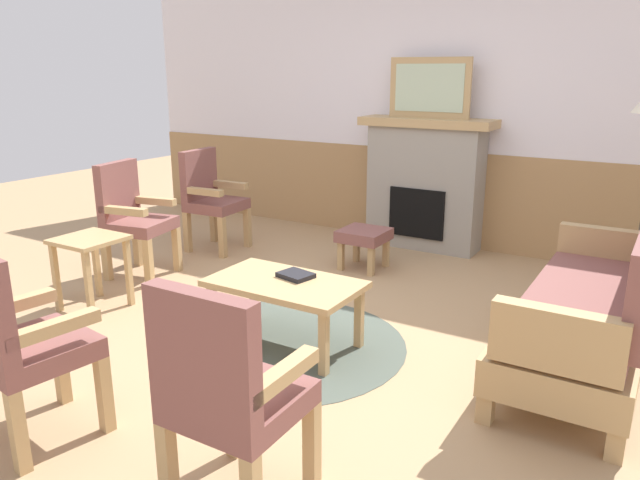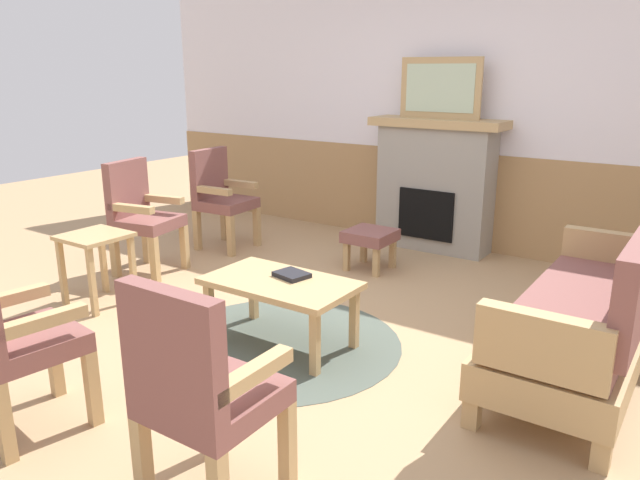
% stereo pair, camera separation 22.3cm
% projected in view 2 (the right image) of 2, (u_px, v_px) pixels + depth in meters
% --- Properties ---
extents(ground_plane, '(14.00, 14.00, 0.00)m').
position_uv_depth(ground_plane, '(292.00, 327.00, 4.19)').
color(ground_plane, tan).
extents(wall_back, '(7.20, 0.14, 2.70)m').
position_uv_depth(wall_back, '(449.00, 114.00, 5.90)').
color(wall_back, white).
rests_on(wall_back, ground_plane).
extents(fireplace, '(1.30, 0.44, 1.28)m').
position_uv_depth(fireplace, '(435.00, 184.00, 5.88)').
color(fireplace, gray).
rests_on(fireplace, ground_plane).
extents(framed_picture, '(0.80, 0.04, 0.56)m').
position_uv_depth(framed_picture, '(440.00, 88.00, 5.63)').
color(framed_picture, tan).
rests_on(framed_picture, fireplace).
extents(couch, '(0.70, 1.80, 0.98)m').
position_uv_depth(couch, '(589.00, 314.00, 3.40)').
color(couch, tan).
rests_on(couch, ground_plane).
extents(coffee_table, '(0.96, 0.56, 0.44)m').
position_uv_depth(coffee_table, '(280.00, 288.00, 3.84)').
color(coffee_table, tan).
rests_on(coffee_table, ground_plane).
extents(round_rug, '(1.57, 1.57, 0.01)m').
position_uv_depth(round_rug, '(281.00, 343.00, 3.95)').
color(round_rug, '#4C564C').
rests_on(round_rug, ground_plane).
extents(book_on_table, '(0.24, 0.21, 0.03)m').
position_uv_depth(book_on_table, '(292.00, 275.00, 3.88)').
color(book_on_table, black).
rests_on(book_on_table, coffee_table).
extents(footstool, '(0.40, 0.40, 0.36)m').
position_uv_depth(footstool, '(370.00, 238.00, 5.34)').
color(footstool, tan).
rests_on(footstool, ground_plane).
extents(armchair_near_fireplace, '(0.56, 0.56, 0.98)m').
position_uv_depth(armchair_near_fireplace, '(141.00, 212.00, 5.22)').
color(armchair_near_fireplace, tan).
rests_on(armchair_near_fireplace, ground_plane).
extents(armchair_by_window_left, '(0.51, 0.51, 0.98)m').
position_uv_depth(armchair_by_window_left, '(220.00, 194.00, 5.96)').
color(armchair_by_window_left, tan).
rests_on(armchair_by_window_left, ground_plane).
extents(armchair_front_left, '(0.54, 0.54, 0.98)m').
position_uv_depth(armchair_front_left, '(7.00, 331.00, 2.85)').
color(armchair_front_left, tan).
rests_on(armchair_front_left, ground_plane).
extents(armchair_front_center, '(0.48, 0.48, 0.98)m').
position_uv_depth(armchair_front_center, '(200.00, 386.00, 2.35)').
color(armchair_front_center, tan).
rests_on(armchair_front_center, ground_plane).
extents(side_table, '(0.44, 0.44, 0.55)m').
position_uv_depth(side_table, '(96.00, 249.00, 4.51)').
color(side_table, tan).
rests_on(side_table, ground_plane).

